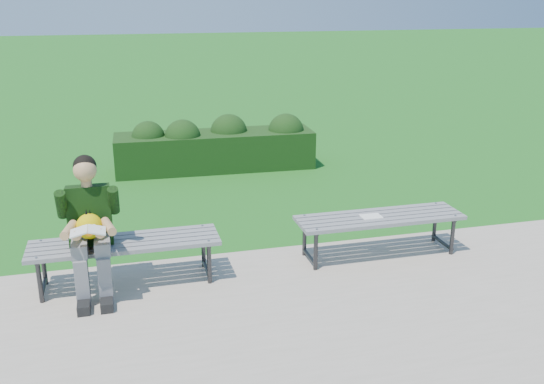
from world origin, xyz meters
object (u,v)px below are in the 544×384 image
(hedge, at_px, (216,145))
(bench_right, at_px, (380,221))
(seated_boy, at_px, (90,224))
(bench_left, at_px, (125,246))
(paper_sheet, at_px, (371,216))

(hedge, xyz_separation_m, bench_right, (1.10, -3.91, 0.03))
(bench_right, relative_size, seated_boy, 1.37)
(bench_right, height_order, seated_boy, seated_boy)
(bench_left, bearing_deg, hedge, 68.38)
(paper_sheet, bearing_deg, bench_left, -179.48)
(bench_right, bearing_deg, seated_boy, -177.73)
(seated_boy, xyz_separation_m, paper_sheet, (2.86, 0.12, -0.24))
(bench_left, relative_size, paper_sheet, 8.12)
(bench_left, xyz_separation_m, bench_right, (2.66, 0.02, 0.00))
(hedge, relative_size, bench_left, 1.78)
(paper_sheet, bearing_deg, seated_boy, -177.65)
(bench_right, height_order, paper_sheet, bench_right)
(bench_right, bearing_deg, hedge, 105.78)
(bench_left, distance_m, paper_sheet, 2.56)
(seated_boy, bearing_deg, bench_left, 17.46)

